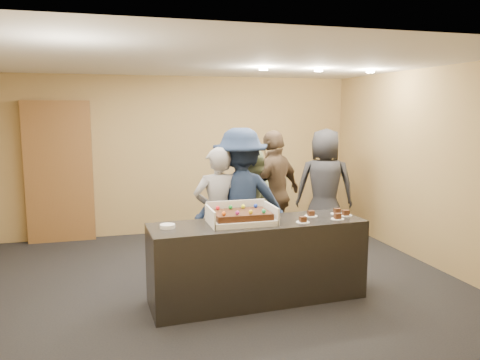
{
  "coord_description": "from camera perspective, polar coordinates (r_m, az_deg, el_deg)",
  "views": [
    {
      "loc": [
        -1.2,
        -5.56,
        2.13
      ],
      "look_at": [
        0.34,
        0.0,
        1.26
      ],
      "focal_mm": 35.0,
      "sensor_mm": 36.0,
      "label": 1
    }
  ],
  "objects": [
    {
      "name": "person_server_grey",
      "position": [
        5.89,
        -2.75,
        -4.12
      ],
      "size": [
        0.63,
        0.44,
        1.68
      ],
      "primitive_type": "imported",
      "rotation": [
        0.0,
        0.0,
        3.2
      ],
      "color": "gray",
      "rests_on": "floor"
    },
    {
      "name": "cake_box",
      "position": [
        5.16,
        0.08,
        -4.71
      ],
      "size": [
        0.71,
        0.49,
        0.21
      ],
      "color": "white",
      "rests_on": "serving_counter"
    },
    {
      "name": "person_brown_extra",
      "position": [
        6.76,
        4.22,
        -1.76
      ],
      "size": [
        1.15,
        0.97,
        1.85
      ],
      "primitive_type": "imported",
      "rotation": [
        0.0,
        0.0,
        3.72
      ],
      "color": "brown",
      "rests_on": "floor"
    },
    {
      "name": "person_navy_man",
      "position": [
        6.03,
        0.06,
        -2.7
      ],
      "size": [
        1.25,
        0.75,
        1.91
      ],
      "primitive_type": "imported",
      "rotation": [
        0.0,
        0.0,
        3.11
      ],
      "color": "#192642",
      "rests_on": "floor"
    },
    {
      "name": "serving_counter",
      "position": [
        5.32,
        2.17,
        -9.85
      ],
      "size": [
        2.43,
        0.82,
        0.9
      ],
      "primitive_type": "cube",
      "rotation": [
        0.0,
        0.0,
        0.05
      ],
      "color": "black",
      "rests_on": "floor"
    },
    {
      "name": "storage_cabinet",
      "position": [
        8.07,
        -21.18,
        0.91
      ],
      "size": [
        1.04,
        0.15,
        2.28
      ],
      "primitive_type": "cube",
      "color": "brown",
      "rests_on": "floor"
    },
    {
      "name": "plate_stack",
      "position": [
        4.99,
        -8.83,
        -5.58
      ],
      "size": [
        0.16,
        0.16,
        0.04
      ],
      "primitive_type": "cylinder",
      "color": "white",
      "rests_on": "serving_counter"
    },
    {
      "name": "person_dark_suit",
      "position": [
        7.51,
        10.29,
        -0.84
      ],
      "size": [
        1.06,
        0.88,
        1.85
      ],
      "primitive_type": "imported",
      "rotation": [
        0.0,
        0.0,
        2.76
      ],
      "color": "#25252A",
      "rests_on": "floor"
    },
    {
      "name": "slice_c",
      "position": [
        5.43,
        11.8,
        -4.47
      ],
      "size": [
        0.15,
        0.15,
        0.07
      ],
      "color": "white",
      "rests_on": "serving_counter"
    },
    {
      "name": "slice_d",
      "position": [
        5.7,
        11.74,
        -3.85
      ],
      "size": [
        0.15,
        0.15,
        0.07
      ],
      "color": "white",
      "rests_on": "serving_counter"
    },
    {
      "name": "slice_e",
      "position": [
        5.63,
        12.76,
        -4.04
      ],
      "size": [
        0.15,
        0.15,
        0.07
      ],
      "color": "white",
      "rests_on": "serving_counter"
    },
    {
      "name": "slice_a",
      "position": [
        5.21,
        7.68,
        -4.91
      ],
      "size": [
        0.15,
        0.15,
        0.07
      ],
      "color": "white",
      "rests_on": "serving_counter"
    },
    {
      "name": "sheet_cake",
      "position": [
        5.12,
        0.16,
        -4.22
      ],
      "size": [
        0.61,
        0.42,
        0.12
      ],
      "color": "#37180C",
      "rests_on": "cake_box"
    },
    {
      "name": "slice_b",
      "position": [
        5.53,
        8.65,
        -4.16
      ],
      "size": [
        0.15,
        0.15,
        0.07
      ],
      "color": "white",
      "rests_on": "serving_counter"
    },
    {
      "name": "room",
      "position": [
        5.74,
        -3.25,
        0.72
      ],
      "size": [
        6.04,
        6.0,
        2.7
      ],
      "color": "black",
      "rests_on": "ground"
    },
    {
      "name": "person_sage_man",
      "position": [
        6.37,
        1.23,
        -3.47
      ],
      "size": [
        0.99,
        0.95,
        1.61
      ],
      "primitive_type": "imported",
      "rotation": [
        0.0,
        0.0,
        3.78
      ],
      "color": "gray",
      "rests_on": "floor"
    },
    {
      "name": "ceiling_spotlights",
      "position": [
        6.7,
        9.55,
        13.05
      ],
      "size": [
        1.72,
        0.12,
        0.03
      ],
      "color": "#FFEAC6",
      "rests_on": "ceiling"
    }
  ]
}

